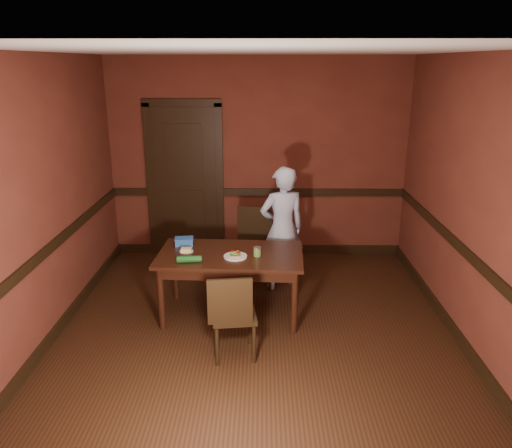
{
  "coord_description": "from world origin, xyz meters",
  "views": [
    {
      "loc": [
        0.07,
        -4.44,
        2.61
      ],
      "look_at": [
        0.0,
        0.35,
        1.05
      ],
      "focal_mm": 35.0,
      "sensor_mm": 36.0,
      "label": 1
    }
  ],
  "objects_px": {
    "chair_far": "(258,248)",
    "cheese_saucer": "(186,250)",
    "dining_table": "(231,284)",
    "sauce_jar": "(257,252)",
    "person": "(282,229)",
    "chair_near": "(234,313)",
    "food_tub": "(184,241)",
    "sandwich_plate": "(235,256)"
  },
  "relations": [
    {
      "from": "sauce_jar",
      "to": "cheese_saucer",
      "type": "bearing_deg",
      "value": 172.27
    },
    {
      "from": "chair_near",
      "to": "sandwich_plate",
      "type": "relative_size",
      "value": 3.51
    },
    {
      "from": "cheese_saucer",
      "to": "chair_far",
      "type": "bearing_deg",
      "value": 45.75
    },
    {
      "from": "chair_far",
      "to": "sandwich_plate",
      "type": "distance_m",
      "value": 0.96
    },
    {
      "from": "chair_near",
      "to": "food_tub",
      "type": "xyz_separation_m",
      "value": [
        -0.6,
        1.01,
        0.33
      ]
    },
    {
      "from": "chair_near",
      "to": "sandwich_plate",
      "type": "bearing_deg",
      "value": -95.61
    },
    {
      "from": "chair_near",
      "to": "person",
      "type": "distance_m",
      "value": 1.59
    },
    {
      "from": "chair_near",
      "to": "person",
      "type": "bearing_deg",
      "value": -115.51
    },
    {
      "from": "chair_near",
      "to": "food_tub",
      "type": "height_order",
      "value": "chair_near"
    },
    {
      "from": "dining_table",
      "to": "sauce_jar",
      "type": "height_order",
      "value": "sauce_jar"
    },
    {
      "from": "dining_table",
      "to": "chair_far",
      "type": "relative_size",
      "value": 1.62
    },
    {
      "from": "food_tub",
      "to": "chair_far",
      "type": "bearing_deg",
      "value": 27.8
    },
    {
      "from": "person",
      "to": "cheese_saucer",
      "type": "bearing_deg",
      "value": 16.21
    },
    {
      "from": "chair_far",
      "to": "cheese_saucer",
      "type": "distance_m",
      "value": 1.09
    },
    {
      "from": "person",
      "to": "cheese_saucer",
      "type": "xyz_separation_m",
      "value": [
        -1.03,
        -0.67,
        -0.02
      ]
    },
    {
      "from": "person",
      "to": "sandwich_plate",
      "type": "distance_m",
      "value": 0.96
    },
    {
      "from": "chair_near",
      "to": "cheese_saucer",
      "type": "distance_m",
      "value": 1.02
    },
    {
      "from": "dining_table",
      "to": "chair_near",
      "type": "distance_m",
      "value": 0.79
    },
    {
      "from": "chair_far",
      "to": "sauce_jar",
      "type": "distance_m",
      "value": 0.91
    },
    {
      "from": "sandwich_plate",
      "to": "cheese_saucer",
      "type": "xyz_separation_m",
      "value": [
        -0.52,
        0.14,
        0.0
      ]
    },
    {
      "from": "chair_near",
      "to": "cheese_saucer",
      "type": "xyz_separation_m",
      "value": [
        -0.54,
        0.81,
        0.3
      ]
    },
    {
      "from": "chair_far",
      "to": "cheese_saucer",
      "type": "relative_size",
      "value": 6.42
    },
    {
      "from": "dining_table",
      "to": "cheese_saucer",
      "type": "relative_size",
      "value": 10.4
    },
    {
      "from": "sauce_jar",
      "to": "food_tub",
      "type": "bearing_deg",
      "value": 159.05
    },
    {
      "from": "chair_far",
      "to": "sandwich_plate",
      "type": "relative_size",
      "value": 3.86
    },
    {
      "from": "food_tub",
      "to": "sauce_jar",
      "type": "bearing_deg",
      "value": -28.13
    },
    {
      "from": "sauce_jar",
      "to": "chair_far",
      "type": "bearing_deg",
      "value": 90.47
    },
    {
      "from": "dining_table",
      "to": "chair_far",
      "type": "xyz_separation_m",
      "value": [
        0.28,
        0.79,
        0.11
      ]
    },
    {
      "from": "dining_table",
      "to": "food_tub",
      "type": "distance_m",
      "value": 0.69
    },
    {
      "from": "sandwich_plate",
      "to": "food_tub",
      "type": "height_order",
      "value": "food_tub"
    },
    {
      "from": "chair_far",
      "to": "cheese_saucer",
      "type": "bearing_deg",
      "value": -123.16
    },
    {
      "from": "sauce_jar",
      "to": "food_tub",
      "type": "distance_m",
      "value": 0.86
    },
    {
      "from": "cheese_saucer",
      "to": "dining_table",
      "type": "bearing_deg",
      "value": -3.59
    },
    {
      "from": "cheese_saucer",
      "to": "chair_near",
      "type": "bearing_deg",
      "value": -56.09
    },
    {
      "from": "chair_near",
      "to": "sauce_jar",
      "type": "bearing_deg",
      "value": -113.38
    },
    {
      "from": "dining_table",
      "to": "chair_far",
      "type": "bearing_deg",
      "value": 73.33
    },
    {
      "from": "chair_near",
      "to": "cheese_saucer",
      "type": "bearing_deg",
      "value": -63.34
    },
    {
      "from": "dining_table",
      "to": "food_tub",
      "type": "bearing_deg",
      "value": 158.22
    },
    {
      "from": "dining_table",
      "to": "sandwich_plate",
      "type": "xyz_separation_m",
      "value": [
        0.06,
        -0.11,
        0.37
      ]
    },
    {
      "from": "person",
      "to": "food_tub",
      "type": "xyz_separation_m",
      "value": [
        -1.08,
        -0.47,
        0.01
      ]
    },
    {
      "from": "chair_near",
      "to": "sandwich_plate",
      "type": "height_order",
      "value": "chair_near"
    },
    {
      "from": "dining_table",
      "to": "chair_near",
      "type": "xyz_separation_m",
      "value": [
        0.08,
        -0.78,
        0.07
      ]
    }
  ]
}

